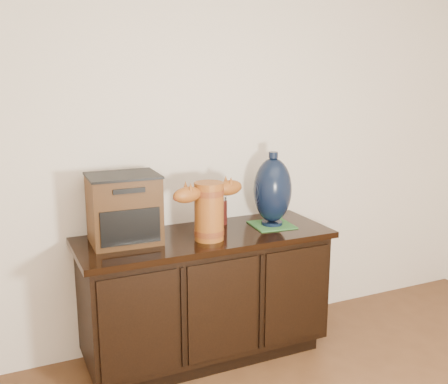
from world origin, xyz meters
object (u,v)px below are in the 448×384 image
sideboard (205,295)px  terracotta_vessel (209,208)px  spray_can (222,210)px  lamp_base (273,190)px  tv_radio (124,209)px

sideboard → terracotta_vessel: bearing=-97.2°
terracotta_vessel → spray_can: size_ratio=2.63×
lamp_base → sideboard: bearing=-179.6°
lamp_base → spray_can: 0.33m
terracotta_vessel → spray_can: bearing=39.1°
sideboard → terracotta_vessel: 0.56m
lamp_base → tv_radio: bearing=176.2°
terracotta_vessel → spray_can: terracotta_vessel is taller
terracotta_vessel → spray_can: (0.19, 0.24, -0.10)m
terracotta_vessel → tv_radio: tv_radio is taller
sideboard → spray_can: (0.18, 0.16, 0.45)m
lamp_base → spray_can: size_ratio=2.53×
sideboard → lamp_base: 0.73m
lamp_base → terracotta_vessel: bearing=-168.5°
spray_can → terracotta_vessel: bearing=-127.9°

